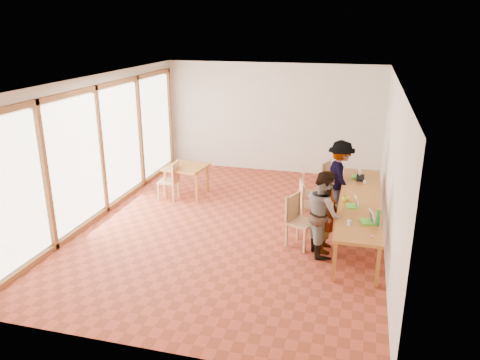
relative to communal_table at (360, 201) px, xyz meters
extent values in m
plane|color=#A93D28|center=(-2.50, -0.27, -0.70)|extent=(8.00, 8.00, 0.00)
cube|color=beige|center=(-2.50, 3.73, 0.80)|extent=(6.00, 0.10, 3.00)
cube|color=beige|center=(-2.50, -4.27, 0.80)|extent=(6.00, 0.10, 3.00)
cube|color=beige|center=(0.50, -0.27, 0.80)|extent=(0.10, 8.00, 3.00)
cube|color=white|center=(-5.46, -0.27, 0.80)|extent=(0.10, 8.00, 3.00)
cube|color=white|center=(-2.50, -0.27, 2.32)|extent=(6.00, 8.00, 0.04)
cube|color=#AD6326|center=(0.00, 0.00, 0.02)|extent=(0.80, 4.00, 0.05)
cube|color=#AD6326|center=(-0.34, -1.94, -0.35)|extent=(0.06, 0.06, 0.70)
cube|color=#AD6326|center=(-0.34, 1.94, -0.35)|extent=(0.06, 0.06, 0.70)
cube|color=#AD6326|center=(0.34, -1.94, -0.35)|extent=(0.06, 0.06, 0.70)
cube|color=#AD6326|center=(0.34, 1.94, -0.35)|extent=(0.06, 0.06, 0.70)
cube|color=#AD6326|center=(-4.08, 1.18, 0.02)|extent=(0.90, 0.90, 0.05)
cube|color=#AD6326|center=(-4.47, 0.79, -0.35)|extent=(0.05, 0.05, 0.70)
cube|color=#AD6326|center=(-4.47, 1.57, -0.35)|extent=(0.05, 0.05, 0.70)
cube|color=#AD6326|center=(-3.69, 0.79, -0.35)|extent=(0.05, 0.05, 0.70)
cube|color=#AD6326|center=(-3.69, 1.57, -0.35)|extent=(0.05, 0.05, 0.70)
cube|color=tan|center=(-1.03, -0.81, -0.23)|extent=(0.61, 0.61, 0.04)
cube|color=tan|center=(-1.22, -0.72, 0.04)|extent=(0.23, 0.44, 0.48)
cube|color=tan|center=(-0.98, 0.20, -0.25)|extent=(0.55, 0.55, 0.04)
cube|color=tan|center=(-1.17, 0.14, 0.00)|extent=(0.16, 0.44, 0.46)
cube|color=tan|center=(-1.00, 0.73, -0.22)|extent=(0.53, 0.53, 0.05)
cube|color=tan|center=(-1.22, 0.71, 0.05)|extent=(0.10, 0.48, 0.50)
cube|color=tan|center=(-0.62, 1.57, -0.24)|extent=(0.58, 0.58, 0.04)
cube|color=tan|center=(-0.82, 1.64, 0.02)|extent=(0.19, 0.44, 0.48)
cube|color=tan|center=(-4.43, 0.85, -0.26)|extent=(0.45, 0.45, 0.04)
cube|color=tan|center=(-4.24, 0.86, -0.01)|extent=(0.06, 0.43, 0.45)
imported|color=gray|center=(-0.57, -0.86, 0.07)|extent=(0.38, 0.57, 1.54)
imported|color=gray|center=(-0.62, -0.99, 0.08)|extent=(0.82, 0.92, 1.57)
imported|color=gray|center=(-0.46, 1.14, 0.10)|extent=(0.93, 1.18, 1.61)
cube|color=#4FCE2F|center=(0.12, -1.13, 0.06)|extent=(0.25, 0.30, 0.03)
cube|color=white|center=(0.21, -1.11, 0.16)|extent=(0.14, 0.25, 0.22)
cube|color=#4FCE2F|center=(-0.15, -0.46, 0.06)|extent=(0.22, 0.27, 0.03)
cube|color=white|center=(-0.07, -0.44, 0.15)|extent=(0.11, 0.23, 0.20)
cube|color=#4FCE2F|center=(-0.13, 1.33, 0.06)|extent=(0.22, 0.28, 0.03)
cube|color=white|center=(-0.04, 1.32, 0.15)|extent=(0.11, 0.24, 0.21)
imported|color=yellow|center=(-0.29, -0.21, 0.10)|extent=(0.15, 0.15, 0.10)
cylinder|color=#217E2F|center=(0.31, -1.23, 0.19)|extent=(0.07, 0.07, 0.28)
cylinder|color=silver|center=(-0.16, -1.32, 0.09)|extent=(0.07, 0.07, 0.09)
cylinder|color=white|center=(0.07, 0.98, 0.08)|extent=(0.08, 0.08, 0.06)
cube|color=#EA4253|center=(0.22, -1.69, 0.05)|extent=(0.05, 0.10, 0.01)
cube|color=black|center=(-0.03, 1.19, 0.09)|extent=(0.16, 0.26, 0.09)
camera|label=1|loc=(-0.09, -8.85, 3.34)|focal=35.00mm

